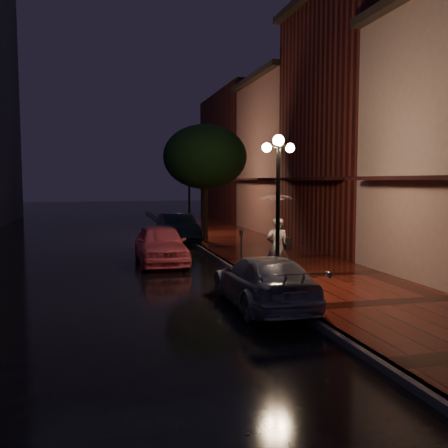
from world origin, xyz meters
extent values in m
plane|color=black|center=(0.00, 0.00, 0.00)|extent=(120.00, 120.00, 0.00)
cube|color=#44140C|center=(2.25, 0.00, 0.07)|extent=(4.50, 60.00, 0.15)
cube|color=#595451|center=(0.00, 0.00, 0.07)|extent=(0.25, 60.00, 0.15)
cube|color=#511914|center=(7.00, 2.00, 5.50)|extent=(5.00, 8.00, 11.00)
cube|color=#8C5951|center=(7.00, 10.00, 4.50)|extent=(5.00, 8.00, 9.00)
cube|color=#511914|center=(7.00, 20.00, 5.00)|extent=(5.00, 12.00, 10.00)
cylinder|color=black|center=(0.35, -5.00, 2.15)|extent=(0.12, 0.12, 4.00)
cylinder|color=black|center=(0.35, -5.00, 0.30)|extent=(0.36, 0.36, 0.30)
cube|color=black|center=(0.35, -5.00, 4.15)|extent=(0.70, 0.08, 0.08)
sphere|color=beige|center=(0.35, -5.00, 4.30)|extent=(0.32, 0.32, 0.32)
sphere|color=beige|center=(0.00, -5.00, 4.10)|extent=(0.26, 0.26, 0.26)
sphere|color=beige|center=(0.70, -5.00, 4.10)|extent=(0.26, 0.26, 0.26)
cylinder|color=black|center=(0.35, 9.00, 2.15)|extent=(0.12, 0.12, 4.00)
cylinder|color=black|center=(0.35, 9.00, 0.30)|extent=(0.36, 0.36, 0.30)
cube|color=black|center=(0.35, 9.00, 4.15)|extent=(0.70, 0.08, 0.08)
sphere|color=beige|center=(0.35, 9.00, 4.30)|extent=(0.32, 0.32, 0.32)
sphere|color=beige|center=(0.00, 9.00, 4.10)|extent=(0.26, 0.26, 0.26)
sphere|color=beige|center=(0.70, 9.00, 4.10)|extent=(0.26, 0.26, 0.26)
cylinder|color=black|center=(0.60, 6.00, 1.75)|extent=(0.28, 0.28, 3.20)
ellipsoid|color=black|center=(0.60, 6.00, 4.35)|extent=(4.16, 4.16, 3.20)
sphere|color=black|center=(1.30, 6.60, 3.75)|extent=(1.80, 1.80, 1.80)
sphere|color=black|center=(0.00, 5.30, 3.85)|extent=(1.80, 1.80, 1.80)
imported|color=#F16375|center=(-2.32, 0.56, 0.76)|extent=(1.81, 4.47, 1.52)
imported|color=black|center=(-0.60, 7.20, 0.73)|extent=(1.76, 4.52, 1.47)
imported|color=#929399|center=(-0.60, -6.58, 0.65)|extent=(1.84, 4.47, 1.30)
imported|color=white|center=(0.82, -3.73, 1.09)|extent=(0.78, 0.61, 1.88)
imported|color=silver|center=(0.82, -3.73, 2.28)|extent=(1.09, 1.12, 1.00)
cylinder|color=black|center=(0.82, -3.73, 1.53)|extent=(0.02, 0.02, 1.51)
cube|color=black|center=(1.13, -3.78, 1.22)|extent=(0.15, 0.35, 0.38)
cylinder|color=black|center=(0.38, -1.21, 0.67)|extent=(0.06, 0.06, 1.05)
cube|color=black|center=(0.38, -1.21, 1.29)|extent=(0.13, 0.11, 0.21)
camera|label=1|loc=(-4.64, -18.34, 3.18)|focal=40.00mm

